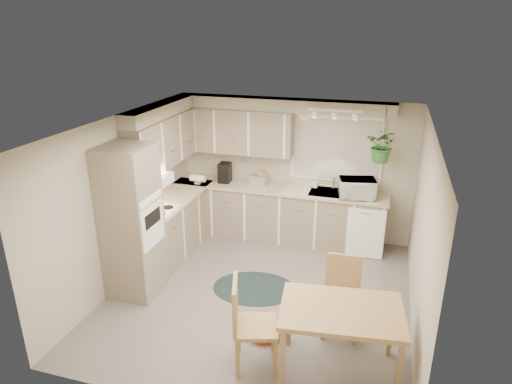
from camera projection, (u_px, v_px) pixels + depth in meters
The scene contains 35 objects.
floor at pixel (259, 295), 6.33m from camera, with size 4.20×4.20×0.00m, color slate.
ceiling at pixel (260, 124), 5.48m from camera, with size 4.20×4.20×0.00m, color silver.
wall_back at pixel (294, 168), 7.79m from camera, with size 4.00×0.04×2.40m, color #B5AD96.
wall_front at pixel (194, 307), 4.03m from camera, with size 4.00×0.04×2.40m, color #B5AD96.
wall_left at pixel (124, 199), 6.44m from camera, with size 0.04×4.20×2.40m, color #B5AD96.
wall_right at pixel (422, 235), 5.37m from camera, with size 0.04×4.20×2.40m, color #B5AD96.
base_cab_left at pixel (174, 225), 7.41m from camera, with size 0.60×1.85×0.90m, color gray.
base_cab_back at pixel (278, 214), 7.84m from camera, with size 3.60×0.60×0.90m, color gray.
counter_left at pixel (173, 198), 7.24m from camera, with size 0.64×1.89×0.04m, color beige.
counter_back at pixel (278, 189), 7.67m from camera, with size 3.64×0.64×0.04m, color beige.
oven_stack at pixel (131, 222), 6.07m from camera, with size 0.65×0.65×2.10m, color gray.
wall_oven_face at pixel (153, 225), 5.99m from camera, with size 0.02×0.56×0.58m, color white.
upper_cab_left at pixel (165, 140), 7.07m from camera, with size 0.35×2.00×0.75m, color gray.
upper_cab_back at pixel (235, 131), 7.68m from camera, with size 2.00×0.35×0.75m, color gray.
soffit_left at pixel (161, 110), 6.91m from camera, with size 0.30×2.00×0.20m, color #B5AD96.
soffit_back at pixel (282, 105), 7.32m from camera, with size 3.60×0.30×0.20m, color #B5AD96.
cooktop at pixel (156, 211), 6.72m from camera, with size 0.52×0.58×0.02m, color white.
range_hood at pixel (152, 181), 6.56m from camera, with size 0.40×0.60×0.14m, color white.
window_blinds at pixel (336, 149), 7.44m from camera, with size 1.40×0.02×1.00m, color beige.
window_frame at pixel (336, 149), 7.44m from camera, with size 1.50×0.02×1.10m, color white.
sink at pixel (331, 195), 7.44m from camera, with size 0.70×0.48×0.10m, color #A1A3A8.
dishwasher_front at pixel (365, 234), 7.17m from camera, with size 0.58×0.01×0.83m, color white.
track_light_bar at pixel (335, 110), 6.71m from camera, with size 0.80×0.04×0.04m, color white.
wall_clock at pixel (304, 112), 7.38m from camera, with size 0.30×0.30×0.03m, color gold.
dining_table at pixel (339, 341), 4.82m from camera, with size 1.26×0.84×0.79m, color #AB7855.
chair_left at pixel (256, 324), 4.89m from camera, with size 0.49×0.49×1.04m, color #AB7855.
chair_back at pixel (341, 298), 5.42m from camera, with size 0.45×0.45×0.96m, color #AB7855.
braided_rug at pixel (254, 288), 6.48m from camera, with size 1.19×0.89×0.01m, color black.
pet_bed at pixel (265, 328), 5.56m from camera, with size 0.52×0.52×0.12m, color #B05323.
microwave at pixel (357, 186), 7.16m from camera, with size 0.55×0.31×0.38m, color white.
soap_bottle at pixel (315, 186), 7.63m from camera, with size 0.08×0.17×0.08m, color white.
hanging_plant at pixel (383, 149), 6.85m from camera, with size 0.47×0.52×0.41m, color #2D692A.
coffee_maker at pixel (225, 173), 7.86m from camera, with size 0.19×0.23×0.34m, color black.
toaster at pixel (259, 180), 7.75m from camera, with size 0.28×0.16×0.17m, color #A1A3A8.
knife_block at pixel (263, 178), 7.74m from camera, with size 0.11×0.11×0.25m, color #AB7855.
Camera 1 is at (1.50, -5.21, 3.58)m, focal length 32.00 mm.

